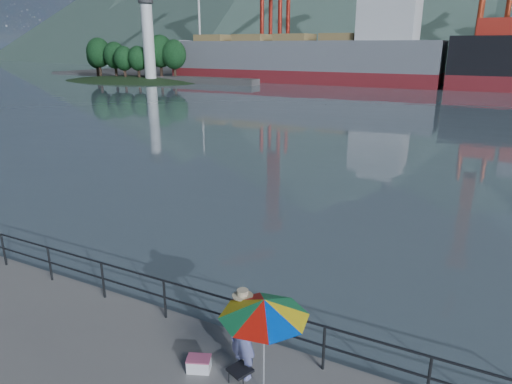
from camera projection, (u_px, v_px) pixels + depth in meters
harbor_water at (469, 70)px, 119.79m from camera, size 500.00×280.00×0.00m
guardrail at (133, 289)px, 11.34m from camera, size 22.00×0.06×1.03m
lighthouse_islet at (130, 78)px, 86.47m from camera, size 48.00×26.40×19.20m
fisherman at (243, 337)px, 8.87m from camera, size 0.74×0.60×1.77m
beach_umbrella at (264, 308)px, 8.09m from camera, size 1.98×1.98×2.02m
folding_stool at (240, 374)px, 8.94m from camera, size 0.53×0.53×0.27m
cooler_bag at (199, 365)px, 9.22m from camera, size 0.54×0.46×0.26m
fishing_rod at (274, 343)px, 10.12m from camera, size 0.38×1.74×1.25m
bulk_carrier at (307, 58)px, 81.73m from camera, size 49.89×8.64×14.50m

